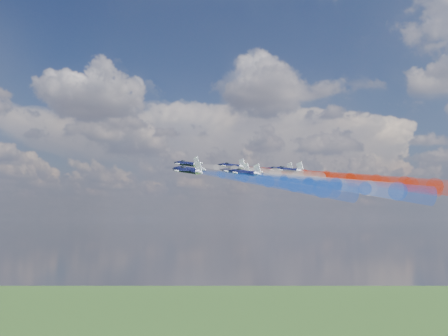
% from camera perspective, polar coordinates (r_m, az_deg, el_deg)
% --- Properties ---
extents(jet_lead, '(16.43, 15.45, 6.25)m').
position_cam_1_polar(jet_lead, '(178.54, -3.78, 0.43)').
color(jet_lead, black).
extents(trail_lead, '(43.04, 26.08, 11.61)m').
position_cam_1_polar(trail_lead, '(157.86, 3.09, -0.41)').
color(trail_lead, white).
extents(jet_inner_left, '(16.43, 15.45, 6.25)m').
position_cam_1_polar(jet_inner_left, '(164.93, -3.71, -0.14)').
color(jet_inner_left, black).
extents(trail_inner_left, '(43.04, 26.08, 11.61)m').
position_cam_1_polar(trail_inner_left, '(144.42, 3.81, -1.14)').
color(trail_inner_left, blue).
extents(jet_inner_right, '(16.43, 15.45, 6.25)m').
position_cam_1_polar(jet_inner_right, '(179.98, 0.84, 0.21)').
color(jet_inner_right, black).
extents(trail_inner_right, '(43.04, 26.08, 11.61)m').
position_cam_1_polar(trail_inner_right, '(161.09, 8.18, -0.65)').
color(trail_inner_right, red).
extents(jet_outer_left, '(16.43, 15.45, 6.25)m').
position_cam_1_polar(jet_outer_left, '(151.59, -3.71, -0.28)').
color(jet_outer_left, black).
extents(trail_outer_left, '(43.04, 26.08, 11.61)m').
position_cam_1_polar(trail_outer_left, '(131.21, 4.57, -1.40)').
color(trail_outer_left, blue).
extents(jet_center_third, '(16.43, 15.45, 6.25)m').
position_cam_1_polar(jet_center_third, '(163.31, 1.18, -0.34)').
color(jet_center_third, black).
extents(trail_center_third, '(43.04, 26.08, 11.61)m').
position_cam_1_polar(trail_center_third, '(144.74, 9.40, -1.36)').
color(trail_center_third, white).
extents(jet_outer_right, '(16.43, 15.45, 6.25)m').
position_cam_1_polar(jet_outer_right, '(176.86, 5.66, -0.23)').
color(jet_outer_right, black).
extents(trail_outer_right, '(43.04, 26.08, 11.61)m').
position_cam_1_polar(trail_outer_right, '(160.02, 13.64, -1.14)').
color(trail_outer_right, red).
extents(jet_rear_left, '(16.43, 15.45, 6.25)m').
position_cam_1_polar(jet_rear_left, '(149.61, 2.17, -0.49)').
color(jet_rear_left, black).
extents(trail_rear_left, '(43.04, 26.08, 11.61)m').
position_cam_1_polar(trail_rear_left, '(131.62, 11.37, -1.63)').
color(trail_rear_left, blue).
extents(jet_rear_right, '(16.43, 15.45, 6.25)m').
position_cam_1_polar(jet_rear_right, '(164.19, 6.57, -0.20)').
color(jet_rear_right, black).
extents(trail_rear_right, '(43.04, 26.08, 11.61)m').
position_cam_1_polar(trail_rear_right, '(147.88, 15.32, -1.18)').
color(trail_rear_right, red).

